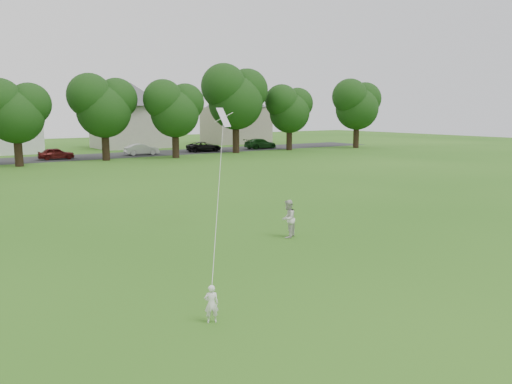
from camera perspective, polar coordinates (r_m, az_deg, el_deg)
ground at (r=13.84m, az=2.39°, el=-10.83°), size 160.00×160.00×0.00m
street at (r=53.12m, az=-26.25°, el=3.21°), size 90.00×7.00×0.01m
toddler at (r=11.59m, az=-5.12°, el=-12.60°), size 0.38×0.32×0.89m
older_boy at (r=18.89m, az=3.69°, el=-3.07°), size 0.88×0.84×1.44m
kite at (r=15.70m, az=-4.23°, el=1.23°), size 3.08×4.42×10.34m
tree_row at (r=47.45m, az=-22.66°, el=10.03°), size 81.04×9.05×10.12m
parked_cars at (r=52.33m, az=-24.53°, el=3.92°), size 63.55×2.67×1.26m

